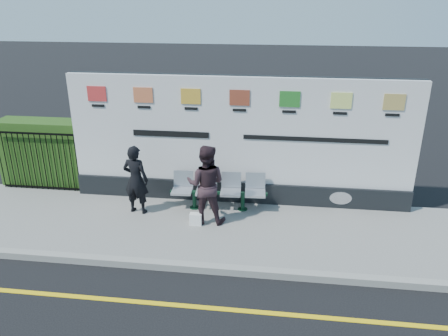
{
  "coord_description": "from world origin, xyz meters",
  "views": [
    {
      "loc": [
        1.36,
        -5.73,
        4.81
      ],
      "look_at": [
        0.24,
        3.09,
        1.25
      ],
      "focal_mm": 35.0,
      "sensor_mm": 36.0,
      "label": 1
    }
  ],
  "objects_px": {
    "billboard": "(239,150)",
    "woman_left": "(136,180)",
    "bench": "(218,200)",
    "woman_right": "(206,184)"
  },
  "relations": [
    {
      "from": "billboard",
      "to": "woman_right",
      "type": "height_order",
      "value": "billboard"
    },
    {
      "from": "bench",
      "to": "billboard",
      "type": "bearing_deg",
      "value": 48.03
    },
    {
      "from": "billboard",
      "to": "woman_right",
      "type": "xyz_separation_m",
      "value": [
        -0.6,
        -1.12,
        -0.42
      ]
    },
    {
      "from": "billboard",
      "to": "woman_left",
      "type": "height_order",
      "value": "billboard"
    },
    {
      "from": "woman_left",
      "to": "woman_right",
      "type": "bearing_deg",
      "value": -179.06
    },
    {
      "from": "bench",
      "to": "woman_right",
      "type": "bearing_deg",
      "value": -110.06
    },
    {
      "from": "bench",
      "to": "woman_right",
      "type": "relative_size",
      "value": 1.22
    },
    {
      "from": "billboard",
      "to": "bench",
      "type": "height_order",
      "value": "billboard"
    },
    {
      "from": "woman_left",
      "to": "woman_right",
      "type": "xyz_separation_m",
      "value": [
        1.64,
        -0.22,
        0.08
      ]
    },
    {
      "from": "woman_right",
      "to": "bench",
      "type": "bearing_deg",
      "value": -105.35
    }
  ]
}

